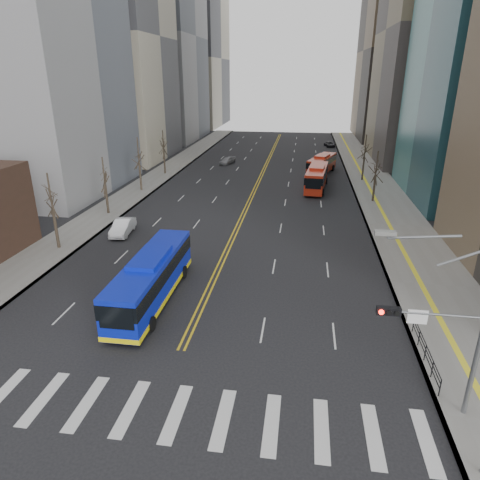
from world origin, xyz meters
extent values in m
plane|color=black|center=(0.00, 0.00, 0.00)|extent=(220.00, 220.00, 0.00)
cube|color=gray|center=(17.50, 45.00, 0.07)|extent=(7.00, 130.00, 0.15)
cube|color=gray|center=(-16.50, 45.00, 0.07)|extent=(5.00, 130.00, 0.15)
cube|color=silver|center=(-8.27, 0.00, 0.01)|extent=(0.70, 4.00, 0.01)
cube|color=silver|center=(-5.91, 0.00, 0.01)|extent=(0.70, 4.00, 0.01)
cube|color=silver|center=(-3.55, 0.00, 0.01)|extent=(0.70, 4.00, 0.01)
cube|color=silver|center=(-1.18, 0.00, 0.01)|extent=(0.70, 4.00, 0.01)
cube|color=silver|center=(1.18, 0.00, 0.01)|extent=(0.70, 4.00, 0.01)
cube|color=silver|center=(3.55, 0.00, 0.01)|extent=(0.70, 4.00, 0.01)
cube|color=silver|center=(5.91, 0.00, 0.01)|extent=(0.70, 4.00, 0.01)
cube|color=silver|center=(8.27, 0.00, 0.01)|extent=(0.70, 4.00, 0.01)
cube|color=silver|center=(10.64, 0.00, 0.01)|extent=(0.70, 4.00, 0.01)
cube|color=silver|center=(13.00, 0.00, 0.01)|extent=(0.70, 4.00, 0.01)
cube|color=gold|center=(-0.20, 55.00, 0.01)|extent=(0.15, 100.00, 0.01)
cube|color=gold|center=(0.20, 55.00, 0.01)|extent=(0.15, 100.00, 0.01)
cube|color=#ACA28A|center=(-31.00, 66.00, 22.00)|extent=(22.00, 22.00, 44.00)
cube|color=gray|center=(-30.00, 93.00, 24.00)|extent=(20.00, 26.00, 48.00)
cube|color=#746850|center=(30.00, 71.00, 23.00)|extent=(20.00, 26.00, 46.00)
cube|color=#ACA28A|center=(-29.00, 125.00, 20.00)|extent=(18.00, 30.00, 40.00)
cube|color=brown|center=(29.00, 103.00, 21.00)|extent=(18.00, 30.00, 42.00)
cylinder|color=slate|center=(15.20, 2.00, 4.00)|extent=(0.24, 0.24, 8.00)
cylinder|color=slate|center=(12.95, 2.00, 5.50)|extent=(4.50, 0.12, 0.12)
cube|color=black|center=(11.00, 2.00, 5.50)|extent=(1.10, 0.28, 0.38)
cylinder|color=#FF190C|center=(10.65, 1.84, 5.50)|extent=(0.24, 0.08, 0.24)
cylinder|color=black|center=(11.00, 1.84, 5.50)|extent=(0.24, 0.08, 0.24)
cylinder|color=black|center=(11.35, 1.84, 5.50)|extent=(0.24, 0.08, 0.24)
cube|color=white|center=(12.30, 2.00, 5.30)|extent=(0.90, 0.06, 0.70)
cube|color=#999993|center=(10.40, 2.00, 9.30)|extent=(0.90, 0.35, 0.18)
cube|color=black|center=(14.30, 6.00, 1.15)|extent=(0.04, 6.00, 0.04)
cylinder|color=black|center=(14.30, 3.00, 0.65)|extent=(0.06, 0.06, 1.00)
cylinder|color=black|center=(14.30, 4.50, 0.65)|extent=(0.06, 0.06, 1.00)
cylinder|color=black|center=(14.30, 6.00, 0.65)|extent=(0.06, 0.06, 1.00)
cylinder|color=black|center=(14.30, 7.50, 0.65)|extent=(0.06, 0.06, 1.00)
cylinder|color=black|center=(14.30, 9.00, 0.65)|extent=(0.06, 0.06, 1.00)
cylinder|color=black|center=(-16.00, 19.00, 1.95)|extent=(0.28, 0.28, 3.90)
cylinder|color=black|center=(-16.00, 30.00, 1.80)|extent=(0.28, 0.28, 3.60)
cylinder|color=black|center=(-16.00, 41.00, 2.00)|extent=(0.28, 0.28, 4.00)
cylinder|color=black|center=(-16.00, 52.00, 1.90)|extent=(0.28, 0.28, 3.80)
cylinder|color=black|center=(16.00, 40.00, 1.75)|extent=(0.28, 0.28, 3.50)
cylinder|color=black|center=(16.00, 52.00, 1.88)|extent=(0.28, 0.28, 3.75)
cube|color=#0C1FC0|center=(-3.75, 10.80, 1.82)|extent=(2.57, 12.33, 2.94)
cube|color=black|center=(-3.75, 10.80, 2.39)|extent=(2.63, 12.35, 1.05)
cube|color=#0C1FC0|center=(-3.75, 10.80, 3.39)|extent=(2.06, 4.32, 0.40)
cube|color=yellow|center=(-3.75, 10.80, 0.55)|extent=(2.63, 12.35, 0.35)
cylinder|color=black|center=(-5.03, 6.85, 0.50)|extent=(0.30, 1.00, 1.00)
cylinder|color=black|center=(-2.47, 6.85, 0.50)|extent=(0.30, 1.00, 1.00)
cylinder|color=black|center=(-5.04, 14.74, 0.50)|extent=(0.30, 1.00, 1.00)
cylinder|color=black|center=(-2.47, 14.74, 0.50)|extent=(0.30, 1.00, 1.00)
cube|color=red|center=(8.78, 45.60, 1.73)|extent=(3.55, 10.91, 2.77)
cube|color=black|center=(8.78, 45.60, 2.28)|extent=(3.61, 10.94, 1.00)
cube|color=red|center=(8.78, 45.60, 3.22)|extent=(2.33, 3.94, 0.40)
cylinder|color=black|center=(7.20, 42.32, 0.50)|extent=(0.40, 1.03, 1.00)
cylinder|color=black|center=(9.63, 42.06, 0.50)|extent=(0.40, 1.03, 1.00)
cylinder|color=black|center=(7.92, 49.14, 0.50)|extent=(0.40, 1.03, 1.00)
cylinder|color=black|center=(10.35, 48.88, 0.50)|extent=(0.40, 1.03, 1.00)
cube|color=red|center=(9.80, 56.00, 1.61)|extent=(5.18, 10.10, 2.53)
cube|color=black|center=(9.80, 56.00, 2.13)|extent=(5.24, 10.14, 0.92)
cube|color=red|center=(9.80, 56.00, 2.98)|extent=(2.77, 3.85, 0.40)
cylinder|color=black|center=(7.76, 53.34, 0.50)|extent=(0.59, 1.04, 1.00)
cylinder|color=black|center=(9.90, 52.65, 0.50)|extent=(0.59, 1.04, 1.00)
cylinder|color=black|center=(9.71, 59.36, 0.50)|extent=(0.59, 1.04, 1.00)
cylinder|color=black|center=(11.84, 58.67, 0.50)|extent=(0.59, 1.04, 1.00)
imported|color=white|center=(-11.53, 23.78, 0.77)|extent=(2.11, 4.83, 1.54)
imported|color=black|center=(9.06, 55.07, 0.61)|extent=(1.62, 3.66, 1.23)
imported|color=#97979C|center=(-7.24, 61.87, 0.59)|extent=(2.95, 4.41, 1.19)
imported|color=black|center=(12.50, 85.16, 0.56)|extent=(2.70, 4.31, 1.11)
camera|label=1|loc=(6.74, -15.94, 15.69)|focal=32.00mm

